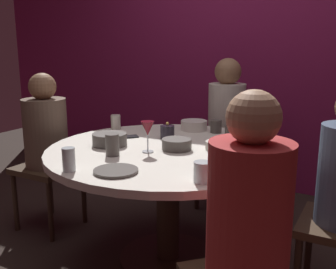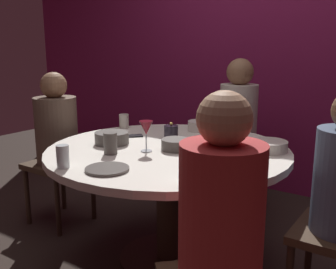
% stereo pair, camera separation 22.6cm
% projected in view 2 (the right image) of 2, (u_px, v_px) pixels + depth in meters
% --- Properties ---
extents(ground_plane, '(8.00, 8.00, 0.00)m').
position_uv_depth(ground_plane, '(168.00, 260.00, 2.44)').
color(ground_plane, '#2D231E').
extents(back_wall, '(6.00, 0.10, 2.60)m').
position_uv_depth(back_wall, '(271.00, 46.00, 3.45)').
color(back_wall, maroon).
rests_on(back_wall, ground).
extents(dining_table, '(1.41, 1.41, 0.72)m').
position_uv_depth(dining_table, '(168.00, 170.00, 2.31)').
color(dining_table, silver).
rests_on(dining_table, ground).
extents(seated_diner_left, '(0.40, 0.40, 1.13)m').
position_uv_depth(seated_diner_left, '(57.00, 132.00, 2.83)').
color(seated_diner_left, '#3F2D1E').
rests_on(seated_diner_left, ground).
extents(seated_diner_back, '(0.40, 0.40, 1.21)m').
position_uv_depth(seated_diner_back, '(238.00, 119.00, 3.06)').
color(seated_diner_back, '#3F2D1E').
rests_on(seated_diner_back, ground).
extents(seated_diner_front_right, '(0.57, 0.57, 1.17)m').
position_uv_depth(seated_diner_front_right, '(221.00, 222.00, 1.33)').
color(seated_diner_front_right, '#3F2D1E').
rests_on(seated_diner_front_right, ground).
extents(candle_holder, '(0.09, 0.09, 0.11)m').
position_uv_depth(candle_holder, '(171.00, 132.00, 2.50)').
color(candle_holder, black).
rests_on(candle_holder, dining_table).
extents(wine_glass, '(0.08, 0.08, 0.18)m').
position_uv_depth(wine_glass, '(146.00, 129.00, 2.18)').
color(wine_glass, silver).
rests_on(wine_glass, dining_table).
extents(dinner_plate, '(0.21, 0.21, 0.01)m').
position_uv_depth(dinner_plate, '(107.00, 169.00, 1.87)').
color(dinner_plate, '#4C4742').
rests_on(dinner_plate, dining_table).
extents(cell_phone, '(0.15, 0.15, 0.01)m').
position_uv_depth(cell_phone, '(132.00, 136.00, 2.57)').
color(cell_phone, black).
rests_on(cell_phone, dining_table).
extents(bowl_serving_large, '(0.15, 0.15, 0.05)m').
position_uv_depth(bowl_serving_large, '(218.00, 147.00, 2.21)').
color(bowl_serving_large, beige).
rests_on(bowl_serving_large, dining_table).
extents(bowl_salad_center, '(0.17, 0.17, 0.06)m').
position_uv_depth(bowl_salad_center, '(176.00, 144.00, 2.24)').
color(bowl_salad_center, '#4C4742').
rests_on(bowl_salad_center, dining_table).
extents(bowl_small_white, '(0.19, 0.19, 0.07)m').
position_uv_depth(bowl_small_white, '(201.00, 126.00, 2.74)').
color(bowl_small_white, silver).
rests_on(bowl_small_white, dining_table).
extents(bowl_sauce_side, '(0.21, 0.21, 0.07)m').
position_uv_depth(bowl_sauce_side, '(112.00, 138.00, 2.37)').
color(bowl_sauce_side, '#4C4742').
rests_on(bowl_sauce_side, dining_table).
extents(bowl_rice_portion, '(0.21, 0.21, 0.06)m').
position_uv_depth(bowl_rice_portion, '(268.00, 146.00, 2.21)').
color(bowl_rice_portion, beige).
rests_on(bowl_rice_portion, dining_table).
extents(cup_near_candle, '(0.08, 0.08, 0.11)m').
position_uv_depth(cup_near_candle, '(234.00, 136.00, 2.35)').
color(cup_near_candle, '#4C4742').
rests_on(cup_near_candle, dining_table).
extents(cup_by_left_diner, '(0.08, 0.08, 0.09)m').
position_uv_depth(cup_by_left_diner, '(189.00, 173.00, 1.69)').
color(cup_by_left_diner, silver).
rests_on(cup_by_left_diner, dining_table).
extents(cup_by_right_diner, '(0.07, 0.07, 0.12)m').
position_uv_depth(cup_by_right_diner, '(110.00, 143.00, 2.14)').
color(cup_by_right_diner, '#4C4742').
rests_on(cup_by_right_diner, dining_table).
extents(cup_center_front, '(0.07, 0.07, 0.10)m').
position_uv_depth(cup_center_front, '(124.00, 121.00, 2.81)').
color(cup_center_front, beige).
rests_on(cup_center_front, dining_table).
extents(cup_far_edge, '(0.06, 0.06, 0.11)m').
position_uv_depth(cup_far_edge, '(63.00, 157.00, 1.90)').
color(cup_far_edge, silver).
rests_on(cup_far_edge, dining_table).
extents(cup_beside_wine, '(0.08, 0.08, 0.09)m').
position_uv_depth(cup_beside_wine, '(223.00, 127.00, 2.64)').
color(cup_beside_wine, '#4C4742').
rests_on(cup_beside_wine, dining_table).
extents(fork_near_plate, '(0.07, 0.18, 0.01)m').
position_uv_depth(fork_near_plate, '(243.00, 137.00, 2.53)').
color(fork_near_plate, '#B7B7BC').
rests_on(fork_near_plate, dining_table).
extents(knife_near_plate, '(0.05, 0.18, 0.01)m').
position_uv_depth(knife_near_plate, '(232.00, 175.00, 1.80)').
color(knife_near_plate, '#B7B7BC').
rests_on(knife_near_plate, dining_table).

